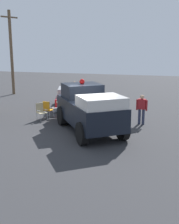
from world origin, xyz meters
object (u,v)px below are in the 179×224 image
vintage_fire_truck (88,108)px  classic_hot_rod (70,97)px  lawn_chair_near_truck (75,89)px  traffic_cone (85,113)px  spectator_seated (74,88)px  lawn_chair_spare (47,108)px  utility_pole (11,52)px  spectator_standing (142,107)px  lawn_chair_by_car (41,110)px

vintage_fire_truck → classic_hot_rod: (-2.80, 5.13, -0.45)m
lawn_chair_near_truck → traffic_cone: 7.65m
classic_hot_rod → spectator_seated: (-1.18, 4.35, -0.05)m
classic_hot_rod → lawn_chair_spare: 3.22m
classic_hot_rod → lawn_chair_near_truck: 4.63m
spectator_seated → classic_hot_rod: bearing=-74.8°
classic_hot_rod → utility_pole: utility_pole is taller
spectator_seated → utility_pole: bearing=-176.2°
vintage_fire_truck → spectator_standing: 3.23m
spectator_seated → utility_pole: (-5.67, -0.38, 3.09)m
lawn_chair_spare → traffic_cone: size_ratio=1.61×
vintage_fire_truck → lawn_chair_near_truck: bearing=112.5°
lawn_chair_spare → traffic_cone: 2.31m
spectator_seated → utility_pole: 6.47m
lawn_chair_near_truck → vintage_fire_truck: bearing=-67.5°
classic_hot_rod → spectator_standing: bearing=-30.6°
spectator_standing → lawn_chair_by_car: bearing=-173.4°
lawn_chair_by_car → traffic_cone: (2.34, 1.29, -0.28)m
spectator_standing → vintage_fire_truck: bearing=-142.3°
vintage_fire_truck → classic_hot_rod: size_ratio=1.29×
lawn_chair_spare → spectator_seated: (-0.85, 7.55, 0.11)m
spectator_seated → lawn_chair_by_car: bearing=-85.1°
lawn_chair_near_truck → spectator_seated: bearing=-95.3°
lawn_chair_by_car → lawn_chair_spare: 0.66m
traffic_cone → classic_hot_rod: bearing=126.2°
lawn_chair_by_car → traffic_cone: 2.69m
vintage_fire_truck → utility_pole: bearing=136.7°
spectator_seated → lawn_chair_near_truck: bearing=84.7°
classic_hot_rod → lawn_chair_near_truck: bearing=104.6°
lawn_chair_by_car → spectator_seated: bearing=94.9°
classic_hot_rod → spectator_seated: bearing=105.2°
lawn_chair_spare → utility_pole: size_ratio=0.14×
vintage_fire_truck → traffic_cone: size_ratio=9.59×
utility_pole → classic_hot_rod: bearing=-30.1°
classic_hot_rod → traffic_cone: size_ratio=7.43×
utility_pole → vintage_fire_truck: bearing=-43.3°
vintage_fire_truck → lawn_chair_near_truck: vintage_fire_truck is taller
lawn_chair_near_truck → lawn_chair_spare: bearing=-83.8°
lawn_chair_by_car → spectator_seated: spectator_seated is taller
lawn_chair_near_truck → spectator_seated: spectator_seated is taller
vintage_fire_truck → lawn_chair_spare: (-3.13, 1.93, -0.61)m
lawn_chair_near_truck → spectator_seated: size_ratio=0.79×
lawn_chair_spare → lawn_chair_near_truck: bearing=96.2°
vintage_fire_truck → traffic_cone: 2.89m
spectator_standing → lawn_chair_spare: bearing=-179.6°
spectator_standing → traffic_cone: (-3.49, 0.62, -0.66)m
spectator_standing → traffic_cone: size_ratio=2.64×
spectator_seated → spectator_standing: (6.53, -7.51, 0.27)m
lawn_chair_by_car → traffic_cone: bearing=28.9°
lawn_chair_by_car → lawn_chair_spare: size_ratio=1.00×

